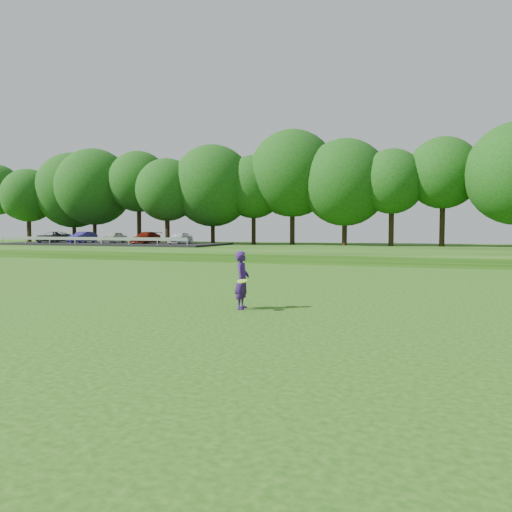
% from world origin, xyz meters
% --- Properties ---
extents(ground, '(140.00, 140.00, 0.00)m').
position_xyz_m(ground, '(0.00, 0.00, 0.00)').
color(ground, '#1D470D').
rests_on(ground, ground).
extents(berm, '(130.00, 30.00, 0.60)m').
position_xyz_m(berm, '(0.00, 34.00, 0.30)').
color(berm, '#1D470D').
rests_on(berm, ground).
extents(walking_path, '(130.00, 1.60, 0.04)m').
position_xyz_m(walking_path, '(0.00, 20.00, 0.02)').
color(walking_path, gray).
rests_on(walking_path, ground).
extents(treeline, '(104.00, 7.00, 15.00)m').
position_xyz_m(treeline, '(0.00, 38.00, 8.10)').
color(treeline, '#113E0E').
rests_on(treeline, berm).
extents(parking_lot, '(24.00, 9.00, 1.38)m').
position_xyz_m(parking_lot, '(-24.30, 32.81, 1.03)').
color(parking_lot, black).
rests_on(parking_lot, berm).
extents(woman, '(0.53, 0.86, 1.66)m').
position_xyz_m(woman, '(3.10, 1.17, 0.83)').
color(woman, '#351665').
rests_on(woman, ground).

